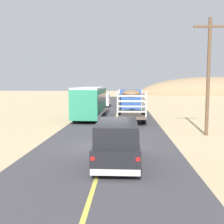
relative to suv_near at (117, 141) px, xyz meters
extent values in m
plane|color=#CCB284|center=(-0.73, 3.13, -1.09)|extent=(240.00, 240.00, 0.00)
cube|color=#423F44|center=(-0.73, 3.13, -1.08)|extent=(8.00, 120.00, 0.02)
cube|color=#D8CC4C|center=(-0.73, 3.13, -1.06)|extent=(0.16, 117.60, 0.00)
cube|color=black|center=(0.00, 0.08, -0.39)|extent=(1.90, 4.60, 0.90)
cube|color=black|center=(0.00, -0.07, 0.46)|extent=(1.75, 3.59, 0.80)
cube|color=#192333|center=(0.00, -0.07, 0.48)|extent=(1.79, 3.22, 0.44)
cube|color=silver|center=(0.00, -2.14, -0.72)|extent=(1.86, 0.20, 0.24)
cube|color=red|center=(-0.83, -2.20, -0.21)|extent=(0.16, 0.06, 0.14)
cube|color=red|center=(0.83, -2.20, -0.21)|extent=(0.16, 0.06, 0.14)
cylinder|color=black|center=(-0.82, 1.51, -0.69)|extent=(0.26, 0.76, 0.76)
cylinder|color=black|center=(0.82, 1.51, -0.69)|extent=(0.26, 0.76, 0.76)
cylinder|color=black|center=(-0.82, -1.34, -0.69)|extent=(0.26, 0.76, 0.76)
cylinder|color=black|center=(0.82, -1.34, -0.69)|extent=(0.26, 0.76, 0.76)
cube|color=#3359A5|center=(0.85, 19.28, 0.73)|extent=(2.50, 2.20, 2.20)
cube|color=#192333|center=(0.85, 19.28, 1.18)|extent=(2.53, 1.54, 0.70)
cube|color=brown|center=(0.85, 13.88, -0.37)|extent=(2.50, 6.40, 0.24)
cylinder|color=silver|center=(-0.34, 17.02, 0.85)|extent=(0.12, 0.12, 2.20)
cylinder|color=silver|center=(2.04, 17.02, 0.85)|extent=(0.12, 0.12, 2.20)
cylinder|color=silver|center=(-0.34, 10.74, 0.85)|extent=(0.12, 0.12, 2.20)
cylinder|color=silver|center=(2.04, 10.74, 0.85)|extent=(0.12, 0.12, 2.20)
cube|color=silver|center=(-0.36, 13.88, 0.19)|extent=(0.08, 6.30, 0.12)
cube|color=silver|center=(2.06, 13.88, 0.19)|extent=(0.08, 6.30, 0.12)
cube|color=silver|center=(0.85, 10.72, 0.19)|extent=(2.40, 0.08, 0.12)
cube|color=silver|center=(-0.36, 13.88, 0.63)|extent=(0.08, 6.30, 0.12)
cube|color=silver|center=(2.06, 13.88, 0.63)|extent=(0.08, 6.30, 0.12)
cube|color=silver|center=(0.85, 10.72, 0.63)|extent=(2.40, 0.08, 0.12)
cube|color=silver|center=(-0.36, 13.88, 1.07)|extent=(0.08, 6.30, 0.12)
cube|color=silver|center=(2.06, 13.88, 1.07)|extent=(0.08, 6.30, 0.12)
cube|color=silver|center=(0.85, 10.72, 1.07)|extent=(2.40, 0.08, 0.12)
cube|color=silver|center=(-0.36, 13.88, 1.51)|extent=(0.08, 6.30, 0.12)
cube|color=silver|center=(2.06, 13.88, 1.51)|extent=(0.08, 6.30, 0.12)
cube|color=silver|center=(0.85, 10.72, 1.51)|extent=(2.40, 0.08, 0.12)
ellipsoid|color=#8C6B4C|center=(0.85, 13.88, 1.60)|extent=(1.75, 3.84, 0.70)
cylinder|color=black|center=(-0.24, 19.28, -0.52)|extent=(0.32, 1.10, 1.10)
cylinder|color=black|center=(1.94, 19.28, -0.52)|extent=(0.32, 1.10, 1.10)
cylinder|color=black|center=(-0.24, 12.60, -0.52)|extent=(0.32, 1.10, 1.10)
cylinder|color=black|center=(1.94, 12.60, -0.52)|extent=(0.32, 1.10, 1.10)
cube|color=#2D8C66|center=(-3.36, 16.42, 0.63)|extent=(2.50, 10.00, 2.70)
cube|color=white|center=(-3.36, 16.42, 2.06)|extent=(2.45, 9.80, 0.16)
cube|color=#192333|center=(-3.36, 16.42, 1.11)|extent=(2.54, 9.20, 0.80)
cube|color=silver|center=(-3.36, 16.42, -0.52)|extent=(2.53, 9.80, 0.36)
cylinder|color=black|center=(-4.46, 19.67, -0.57)|extent=(0.30, 1.00, 1.00)
cylinder|color=black|center=(-2.26, 19.67, -0.57)|extent=(0.30, 1.00, 1.00)
cylinder|color=black|center=(-4.46, 13.17, -0.57)|extent=(0.30, 1.00, 1.00)
cylinder|color=black|center=(-2.26, 13.17, -0.57)|extent=(0.30, 1.00, 1.00)
cube|color=silver|center=(-3.16, 30.94, -0.39)|extent=(1.90, 4.60, 0.90)
cube|color=silver|center=(-3.16, 30.79, 0.46)|extent=(1.75, 3.59, 0.80)
cube|color=#192333|center=(-3.16, 30.79, 0.48)|extent=(1.79, 3.22, 0.44)
cube|color=silver|center=(-3.16, 28.72, -0.72)|extent=(1.86, 0.20, 0.24)
cube|color=red|center=(-3.99, 28.66, -0.21)|extent=(0.16, 0.06, 0.14)
cube|color=red|center=(-2.33, 28.66, -0.21)|extent=(0.16, 0.06, 0.14)
cylinder|color=black|center=(-3.98, 32.36, -0.69)|extent=(0.26, 0.76, 0.76)
cylinder|color=black|center=(-2.34, 32.36, -0.69)|extent=(0.26, 0.76, 0.76)
cylinder|color=black|center=(-3.98, 29.51, -0.69)|extent=(0.26, 0.76, 0.76)
cylinder|color=black|center=(-2.34, 29.51, -0.69)|extent=(0.26, 0.76, 0.76)
cylinder|color=brown|center=(6.01, 7.25, 2.94)|extent=(0.24, 0.24, 8.05)
cube|color=brown|center=(6.01, 7.25, 6.36)|extent=(2.20, 0.14, 0.14)
ellipsoid|color=#997C5A|center=(28.02, 77.37, -1.09)|extent=(46.96, 16.70, 11.57)
camera|label=1|loc=(0.39, -11.87, 2.53)|focal=43.63mm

